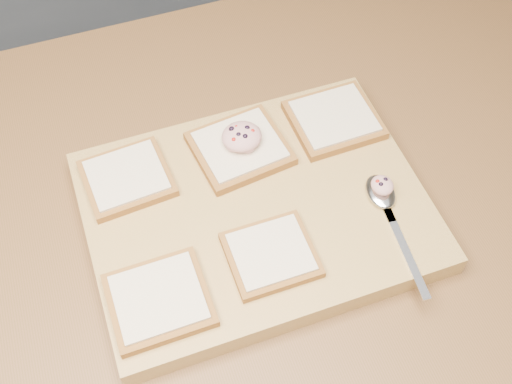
% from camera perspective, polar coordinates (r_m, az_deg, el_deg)
% --- Properties ---
extents(ground, '(4.00, 4.00, 0.00)m').
position_cam_1_polar(ground, '(1.75, 2.31, -15.78)').
color(ground, '#515459').
rests_on(ground, ground).
extents(island_counter, '(2.00, 0.80, 0.90)m').
position_cam_1_polar(island_counter, '(1.33, 2.96, -9.45)').
color(island_counter, slate).
rests_on(island_counter, ground).
extents(cutting_board, '(0.45, 0.34, 0.04)m').
position_cam_1_polar(cutting_board, '(0.88, 0.00, -1.75)').
color(cutting_board, tan).
rests_on(cutting_board, island_counter).
extents(bread_far_left, '(0.12, 0.11, 0.02)m').
position_cam_1_polar(bread_far_left, '(0.90, -11.40, 1.25)').
color(bread_far_left, brown).
rests_on(bread_far_left, cutting_board).
extents(bread_far_center, '(0.14, 0.13, 0.02)m').
position_cam_1_polar(bread_far_center, '(0.91, -1.44, 3.94)').
color(bread_far_center, brown).
rests_on(bread_far_center, cutting_board).
extents(bread_far_right, '(0.12, 0.11, 0.02)m').
position_cam_1_polar(bread_far_right, '(0.95, 6.95, 6.44)').
color(bread_far_right, brown).
rests_on(bread_far_right, cutting_board).
extents(bread_near_left, '(0.12, 0.11, 0.02)m').
position_cam_1_polar(bread_near_left, '(0.79, -8.62, -9.44)').
color(bread_near_left, brown).
rests_on(bread_near_left, cutting_board).
extents(bread_near_center, '(0.11, 0.10, 0.02)m').
position_cam_1_polar(bread_near_center, '(0.81, 1.34, -5.56)').
color(bread_near_center, brown).
rests_on(bread_near_center, cutting_board).
extents(tuna_salad_dollop, '(0.06, 0.05, 0.03)m').
position_cam_1_polar(tuna_salad_dollop, '(0.89, -1.28, 4.96)').
color(tuna_salad_dollop, tan).
rests_on(tuna_salad_dollop, bread_far_center).
extents(spoon, '(0.04, 0.19, 0.01)m').
position_cam_1_polar(spoon, '(0.88, 11.32, -0.72)').
color(spoon, silver).
rests_on(spoon, cutting_board).
extents(spoon_salad, '(0.03, 0.03, 0.02)m').
position_cam_1_polar(spoon_salad, '(0.87, 11.15, 0.61)').
color(spoon_salad, tan).
rests_on(spoon_salad, spoon).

